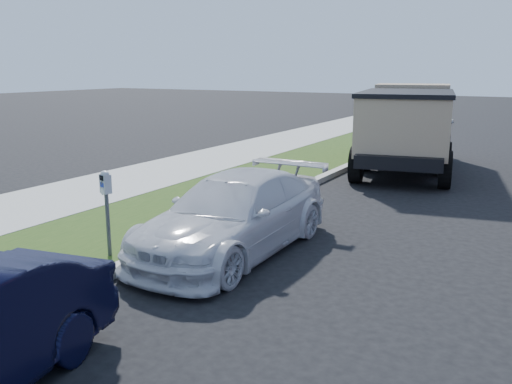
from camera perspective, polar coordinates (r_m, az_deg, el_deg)
The scene contains 5 objects.
ground at distance 8.58m, azimuth 4.91°, elevation -8.87°, with size 120.00×120.00×0.00m, color black.
streetside at distance 13.18m, azimuth -13.76°, elevation -1.11°, with size 6.12×50.00×0.15m.
parking_meter at distance 9.12m, azimuth -15.50°, elevation -0.26°, with size 0.23×0.19×1.44m.
white_wagon at distance 9.48m, azimuth -2.32°, elevation -2.38°, with size 1.91×4.69×1.36m, color silver.
dump_truck at distance 17.98m, azimuth 15.68°, elevation 7.03°, with size 3.74×7.06×2.63m.
Camera 1 is at (3.28, -7.27, 3.18)m, focal length 38.00 mm.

